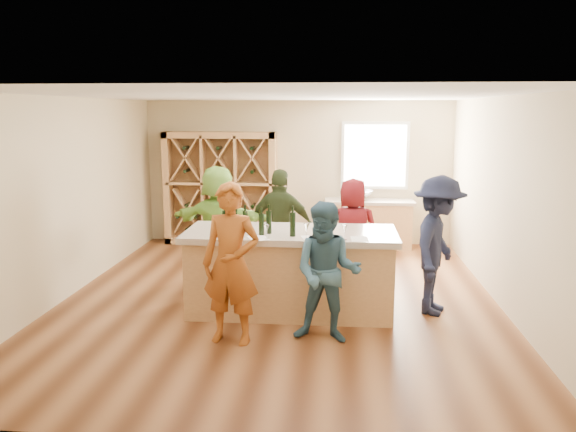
# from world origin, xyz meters

# --- Properties ---
(floor) EXTENTS (6.00, 7.00, 0.10)m
(floor) POSITION_xyz_m (0.00, 0.00, -0.05)
(floor) COLOR brown
(floor) RESTS_ON ground
(ceiling) EXTENTS (6.00, 7.00, 0.10)m
(ceiling) POSITION_xyz_m (0.00, 0.00, 2.85)
(ceiling) COLOR white
(ceiling) RESTS_ON ground
(wall_back) EXTENTS (6.00, 0.10, 2.80)m
(wall_back) POSITION_xyz_m (0.00, 3.55, 1.40)
(wall_back) COLOR beige
(wall_back) RESTS_ON ground
(wall_front) EXTENTS (6.00, 0.10, 2.80)m
(wall_front) POSITION_xyz_m (0.00, -3.55, 1.40)
(wall_front) COLOR beige
(wall_front) RESTS_ON ground
(wall_left) EXTENTS (0.10, 7.00, 2.80)m
(wall_left) POSITION_xyz_m (-3.05, 0.00, 1.40)
(wall_left) COLOR beige
(wall_left) RESTS_ON ground
(wall_right) EXTENTS (0.10, 7.00, 2.80)m
(wall_right) POSITION_xyz_m (3.05, 0.00, 1.40)
(wall_right) COLOR beige
(wall_right) RESTS_ON ground
(window_frame) EXTENTS (1.30, 0.06, 1.30)m
(window_frame) POSITION_xyz_m (1.50, 3.47, 1.75)
(window_frame) COLOR white
(window_frame) RESTS_ON wall_back
(window_pane) EXTENTS (1.18, 0.01, 1.18)m
(window_pane) POSITION_xyz_m (1.50, 3.44, 1.75)
(window_pane) COLOR white
(window_pane) RESTS_ON wall_back
(wine_rack) EXTENTS (2.20, 0.45, 2.20)m
(wine_rack) POSITION_xyz_m (-1.50, 3.27, 1.10)
(wine_rack) COLOR tan
(wine_rack) RESTS_ON floor
(back_counter_base) EXTENTS (1.60, 0.58, 0.86)m
(back_counter_base) POSITION_xyz_m (1.40, 3.20, 0.43)
(back_counter_base) COLOR tan
(back_counter_base) RESTS_ON floor
(back_counter_top) EXTENTS (1.70, 0.62, 0.06)m
(back_counter_top) POSITION_xyz_m (1.40, 3.20, 0.89)
(back_counter_top) COLOR #B5A695
(back_counter_top) RESTS_ON back_counter_base
(sink) EXTENTS (0.54, 0.54, 0.19)m
(sink) POSITION_xyz_m (1.20, 3.20, 1.01)
(sink) COLOR silver
(sink) RESTS_ON back_counter_top
(faucet) EXTENTS (0.02, 0.02, 0.30)m
(faucet) POSITION_xyz_m (1.20, 3.38, 1.07)
(faucet) COLOR silver
(faucet) RESTS_ON back_counter_top
(tasting_counter_base) EXTENTS (2.60, 1.00, 1.00)m
(tasting_counter_base) POSITION_xyz_m (0.19, -0.47, 0.50)
(tasting_counter_base) COLOR tan
(tasting_counter_base) RESTS_ON floor
(tasting_counter_top) EXTENTS (2.72, 1.12, 0.08)m
(tasting_counter_top) POSITION_xyz_m (0.19, -0.47, 1.04)
(tasting_counter_top) COLOR #B5A695
(tasting_counter_top) RESTS_ON tasting_counter_base
(wine_bottle_a) EXTENTS (0.08, 0.08, 0.29)m
(wine_bottle_a) POSITION_xyz_m (-0.63, -0.63, 1.22)
(wine_bottle_a) COLOR black
(wine_bottle_a) RESTS_ON tasting_counter_top
(wine_bottle_b) EXTENTS (0.10, 0.10, 0.33)m
(wine_bottle_b) POSITION_xyz_m (-0.49, -0.74, 1.24)
(wine_bottle_b) COLOR black
(wine_bottle_b) RESTS_ON tasting_counter_top
(wine_bottle_c) EXTENTS (0.09, 0.09, 0.27)m
(wine_bottle_c) POSITION_xyz_m (-0.38, -0.55, 1.22)
(wine_bottle_c) COLOR black
(wine_bottle_c) RESTS_ON tasting_counter_top
(wine_bottle_d) EXTENTS (0.09, 0.09, 0.27)m
(wine_bottle_d) POSITION_xyz_m (-0.15, -0.73, 1.22)
(wine_bottle_d) COLOR black
(wine_bottle_d) RESTS_ON tasting_counter_top
(wine_bottle_e) EXTENTS (0.07, 0.07, 0.29)m
(wine_bottle_e) POSITION_xyz_m (-0.07, -0.63, 1.23)
(wine_bottle_e) COLOR black
(wine_bottle_e) RESTS_ON tasting_counter_top
(wine_glass_a) EXTENTS (0.07, 0.07, 0.17)m
(wine_glass_a) POSITION_xyz_m (-0.06, -0.94, 1.16)
(wine_glass_a) COLOR white
(wine_glass_a) RESTS_ON tasting_counter_top
(wine_glass_b) EXTENTS (0.08, 0.08, 0.20)m
(wine_glass_b) POSITION_xyz_m (0.42, -0.92, 1.18)
(wine_glass_b) COLOR white
(wine_glass_b) RESTS_ON tasting_counter_top
(wine_glass_c) EXTENTS (0.07, 0.07, 0.18)m
(wine_glass_c) POSITION_xyz_m (0.88, -0.92, 1.17)
(wine_glass_c) COLOR white
(wine_glass_c) RESTS_ON tasting_counter_top
(wine_glass_d) EXTENTS (0.08, 0.08, 0.20)m
(wine_glass_d) POSITION_xyz_m (0.63, -0.59, 1.18)
(wine_glass_d) COLOR white
(wine_glass_d) RESTS_ON tasting_counter_top
(tasting_menu_a) EXTENTS (0.32, 0.36, 0.00)m
(tasting_menu_a) POSITION_xyz_m (-0.17, -0.91, 1.08)
(tasting_menu_a) COLOR white
(tasting_menu_a) RESTS_ON tasting_counter_top
(tasting_menu_b) EXTENTS (0.26, 0.31, 0.00)m
(tasting_menu_b) POSITION_xyz_m (0.47, -0.84, 1.08)
(tasting_menu_b) COLOR white
(tasting_menu_b) RESTS_ON tasting_counter_top
(tasting_menu_c) EXTENTS (0.22, 0.29, 0.00)m
(tasting_menu_c) POSITION_xyz_m (1.06, -0.85, 1.08)
(tasting_menu_c) COLOR white
(tasting_menu_c) RESTS_ON tasting_counter_top
(person_near_left) EXTENTS (0.74, 0.59, 1.84)m
(person_near_left) POSITION_xyz_m (-0.39, -1.51, 0.92)
(person_near_left) COLOR #994C19
(person_near_left) RESTS_ON floor
(person_near_right) EXTENTS (0.83, 0.53, 1.62)m
(person_near_right) POSITION_xyz_m (0.69, -1.39, 0.81)
(person_near_right) COLOR #335972
(person_near_right) RESTS_ON floor
(person_server) EXTENTS (0.92, 1.28, 1.80)m
(person_server) POSITION_xyz_m (2.08, -0.36, 0.90)
(person_server) COLOR #191E38
(person_server) RESTS_ON floor
(person_far_mid) EXTENTS (1.09, 0.68, 1.75)m
(person_far_mid) POSITION_xyz_m (-0.06, 0.77, 0.88)
(person_far_mid) COLOR #263319
(person_far_mid) RESTS_ON floor
(person_far_right) EXTENTS (0.83, 0.57, 1.63)m
(person_far_right) POSITION_xyz_m (1.02, 0.74, 0.81)
(person_far_right) COLOR #590F14
(person_far_right) RESTS_ON floor
(person_far_left) EXTENTS (1.76, 0.95, 1.80)m
(person_far_left) POSITION_xyz_m (-1.03, 0.83, 0.90)
(person_far_left) COLOR #8CC64C
(person_far_left) RESTS_ON floor
(wine_bottle_f) EXTENTS (0.07, 0.07, 0.30)m
(wine_bottle_f) POSITION_xyz_m (0.24, -0.77, 1.23)
(wine_bottle_f) COLOR black
(wine_bottle_f) RESTS_ON tasting_counter_top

